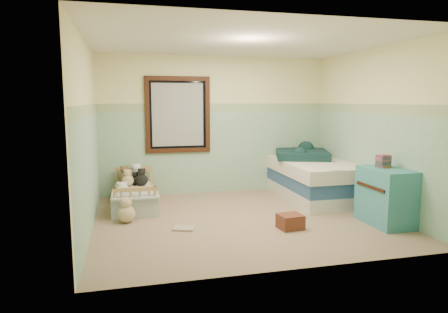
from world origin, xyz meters
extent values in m
cube|color=#886D53|center=(0.00, 0.00, -0.01)|extent=(4.20, 3.60, 0.02)
cube|color=silver|center=(0.00, 0.00, 2.51)|extent=(4.20, 3.60, 0.02)
cube|color=#EDE599|center=(0.00, 1.80, 1.25)|extent=(4.20, 0.04, 2.50)
cube|color=#EDE599|center=(0.00, -1.80, 1.25)|extent=(4.20, 0.04, 2.50)
cube|color=#EDE599|center=(-2.10, 0.00, 1.25)|extent=(0.04, 3.60, 2.50)
cube|color=#EDE599|center=(2.10, 0.00, 1.25)|extent=(0.04, 3.60, 2.50)
cube|color=#7EAA8C|center=(0.00, 1.79, 0.75)|extent=(4.20, 0.01, 1.50)
cube|color=#4F8154|center=(0.00, 1.79, 1.57)|extent=(4.20, 0.01, 0.15)
cube|color=#321A0B|center=(-0.70, 1.76, 1.45)|extent=(1.16, 0.06, 1.36)
cube|color=#B6B7B0|center=(-0.70, 1.77, 1.45)|extent=(0.92, 0.01, 1.12)
cube|color=tan|center=(-1.51, 1.05, 0.08)|extent=(0.64, 1.27, 0.16)
cube|color=silver|center=(-1.51, 1.05, 0.22)|extent=(0.58, 1.22, 0.12)
cube|color=#87ACD2|center=(-1.51, 0.65, 0.30)|extent=(0.69, 0.64, 0.03)
sphere|color=brown|center=(-1.66, 1.55, 0.39)|extent=(0.21, 0.21, 0.21)
sphere|color=white|center=(-1.46, 1.55, 0.40)|extent=(0.23, 0.23, 0.23)
sphere|color=#D6B483|center=(-1.61, 1.33, 0.38)|extent=(0.20, 0.20, 0.20)
sphere|color=black|center=(-1.38, 1.33, 0.38)|extent=(0.20, 0.20, 0.20)
sphere|color=white|center=(-1.70, 1.20, 0.13)|extent=(0.27, 0.27, 0.27)
sphere|color=#D6B483|center=(-1.64, 0.22, 0.12)|extent=(0.24, 0.24, 0.24)
cube|color=silver|center=(1.55, 0.99, 0.11)|extent=(1.07, 2.13, 0.22)
cube|color=navy|center=(1.55, 0.99, 0.33)|extent=(1.07, 2.13, 0.22)
cube|color=beige|center=(1.55, 0.99, 0.55)|extent=(1.11, 2.17, 0.22)
cube|color=black|center=(1.50, 1.29, 0.73)|extent=(1.17, 1.20, 0.14)
cube|color=teal|center=(1.85, -0.70, 0.39)|extent=(0.49, 0.78, 0.78)
cube|color=brown|center=(1.85, -0.60, 0.86)|extent=(0.19, 0.16, 0.17)
cube|color=#9D3A1B|center=(0.49, -0.58, 0.10)|extent=(0.34, 0.30, 0.19)
cube|color=#FAB238|center=(-0.90, -0.26, 0.01)|extent=(0.34, 0.30, 0.03)
sphere|color=white|center=(-1.60, 1.43, 0.36)|extent=(0.16, 0.16, 0.16)
sphere|color=black|center=(-1.49, 1.41, 0.36)|extent=(0.15, 0.15, 0.15)
camera|label=1|loc=(-1.60, -5.35, 1.70)|focal=31.84mm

